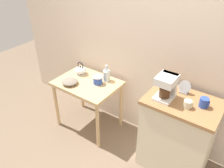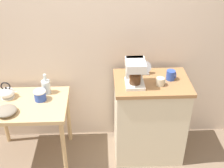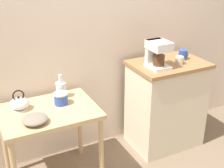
{
  "view_description": "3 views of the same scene",
  "coord_description": "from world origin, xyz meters",
  "views": [
    {
      "loc": [
        1.15,
        -1.88,
        2.31
      ],
      "look_at": [
        -0.19,
        -0.0,
        0.86
      ],
      "focal_mm": 36.94,
      "sensor_mm": 36.0,
      "label": 1
    },
    {
      "loc": [
        0.15,
        -2.4,
        2.44
      ],
      "look_at": [
        0.25,
        0.01,
        0.94
      ],
      "focal_mm": 47.12,
      "sensor_mm": 36.0,
      "label": 2
    },
    {
      "loc": [
        -1.16,
        -2.28,
        1.99
      ],
      "look_at": [
        -0.04,
        -0.06,
        0.88
      ],
      "focal_mm": 49.74,
      "sensor_mm": 36.0,
      "label": 3
    }
  ],
  "objects": [
    {
      "name": "mug_small_cream",
      "position": [
        0.72,
        -0.03,
        0.97
      ],
      "size": [
        0.09,
        0.08,
        0.08
      ],
      "color": "beige",
      "rests_on": "kitchen_counter"
    },
    {
      "name": "coffee_maker",
      "position": [
        0.47,
        0.0,
        1.08
      ],
      "size": [
        0.18,
        0.22,
        0.26
      ],
      "color": "white",
      "rests_on": "kitchen_counter"
    },
    {
      "name": "ground_plane",
      "position": [
        0.0,
        0.0,
        0.0
      ],
      "size": [
        8.0,
        8.0,
        0.0
      ],
      "primitive_type": "plane",
      "color": "#7A6651"
    },
    {
      "name": "back_wall",
      "position": [
        0.1,
        0.43,
        1.4
      ],
      "size": [
        4.4,
        0.1,
        2.8
      ],
      "primitive_type": "cube",
      "color": "beige",
      "rests_on": "ground_plane"
    },
    {
      "name": "canister_enamel",
      "position": [
        -0.47,
        0.07,
        0.78
      ],
      "size": [
        0.12,
        0.12,
        0.11
      ],
      "color": "#2D4CAD",
      "rests_on": "wooden_table"
    },
    {
      "name": "bowl_stoneware",
      "position": [
        -0.75,
        -0.15,
        0.76
      ],
      "size": [
        0.2,
        0.2,
        0.06
      ],
      "color": "gray",
      "rests_on": "wooden_table"
    },
    {
      "name": "glass_carafe_vase",
      "position": [
        -0.43,
        0.2,
        0.8
      ],
      "size": [
        0.09,
        0.09,
        0.22
      ],
      "color": "silver",
      "rests_on": "wooden_table"
    },
    {
      "name": "teakettle",
      "position": [
        -0.81,
        0.13,
        0.78
      ],
      "size": [
        0.19,
        0.16,
        0.18
      ],
      "color": "white",
      "rests_on": "wooden_table"
    },
    {
      "name": "wooden_table",
      "position": [
        -0.6,
        0.02,
        0.63
      ],
      "size": [
        0.82,
        0.6,
        0.72
      ],
      "color": "tan",
      "rests_on": "ground_plane"
    },
    {
      "name": "kitchen_counter",
      "position": [
        0.65,
        0.05,
        0.47
      ],
      "size": [
        0.75,
        0.53,
        0.93
      ],
      "color": "beige",
      "rests_on": "ground_plane"
    },
    {
      "name": "table_clock",
      "position": [
        0.6,
        0.2,
        0.99
      ],
      "size": [
        0.13,
        0.06,
        0.14
      ],
      "color": "#B2B5BA",
      "rests_on": "kitchen_counter"
    },
    {
      "name": "mug_blue",
      "position": [
        0.84,
        0.07,
        0.98
      ],
      "size": [
        0.09,
        0.09,
        0.1
      ],
      "color": "#2D4CAD",
      "rests_on": "kitchen_counter"
    }
  ]
}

